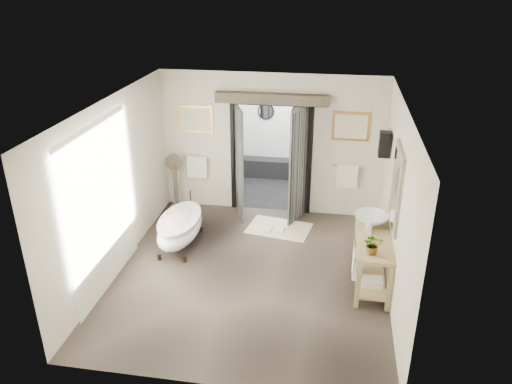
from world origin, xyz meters
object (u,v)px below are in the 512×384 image
vanity (371,255)px  basin (371,220)px  clawfoot_tub (180,227)px  rug (279,228)px

vanity → basin: (-0.01, 0.38, 0.44)m
clawfoot_tub → vanity: (3.39, -0.64, 0.13)m
rug → basin: size_ratio=2.11×
clawfoot_tub → vanity: vanity is taller
vanity → basin: basin is taller
vanity → basin: 0.58m
vanity → rug: vanity is taller
clawfoot_tub → rug: size_ratio=1.32×
vanity → rug: (-1.66, 1.57, -0.50)m
basin → vanity: bearing=-110.8°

